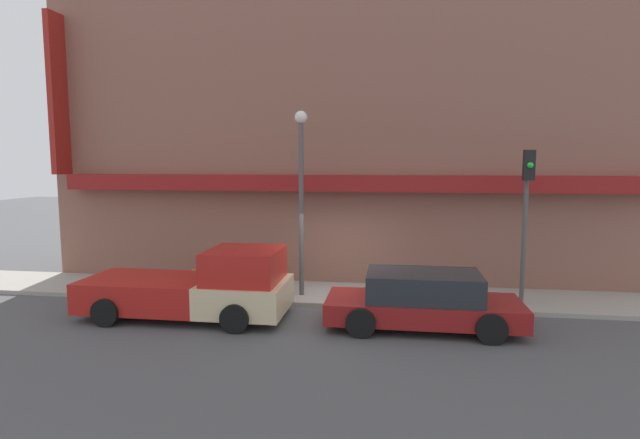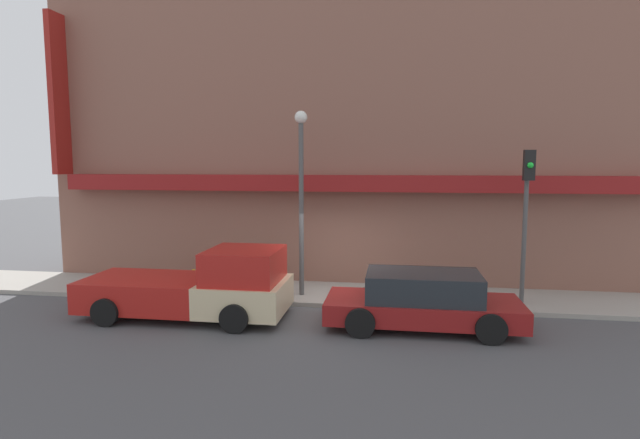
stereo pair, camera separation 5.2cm
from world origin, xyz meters
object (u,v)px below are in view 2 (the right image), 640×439
(street_lamp, at_px, (301,181))
(pickup_truck, at_px, (200,287))
(traffic_light, at_px, (527,200))
(fire_hydrant, at_px, (194,282))
(parked_car, at_px, (423,301))

(street_lamp, bearing_deg, pickup_truck, -136.79)
(street_lamp, relative_size, traffic_light, 1.27)
(fire_hydrant, bearing_deg, parked_car, -14.65)
(pickup_truck, xyz_separation_m, street_lamp, (2.26, 2.12, 2.66))
(parked_car, xyz_separation_m, street_lamp, (-3.35, 2.12, 2.78))
(pickup_truck, xyz_separation_m, fire_hydrant, (-0.88, 1.70, -0.30))
(fire_hydrant, height_order, street_lamp, street_lamp)
(traffic_light, bearing_deg, fire_hydrant, -178.14)
(pickup_truck, bearing_deg, traffic_light, 12.47)
(fire_hydrant, relative_size, street_lamp, 0.14)
(pickup_truck, relative_size, street_lamp, 0.99)
(fire_hydrant, height_order, traffic_light, traffic_light)
(street_lamp, bearing_deg, fire_hydrant, -172.27)
(street_lamp, distance_m, traffic_light, 6.14)
(pickup_truck, height_order, parked_car, pickup_truck)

